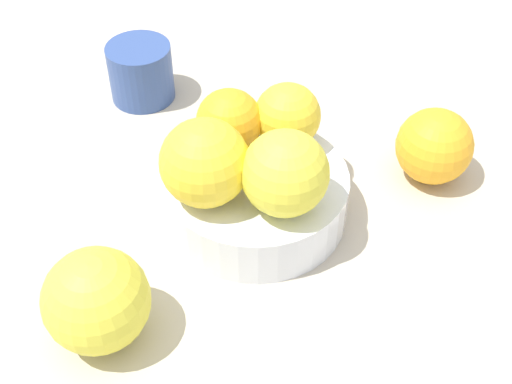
# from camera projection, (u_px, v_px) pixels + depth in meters

# --- Properties ---
(ground_plane) EXTENTS (1.10, 1.10, 0.02)m
(ground_plane) POSITION_uv_depth(u_px,v_px,m) (256.00, 221.00, 0.68)
(ground_plane) COLOR #BCB29E
(fruit_bowl) EXTENTS (0.17, 0.17, 0.05)m
(fruit_bowl) POSITION_uv_depth(u_px,v_px,m) (256.00, 197.00, 0.65)
(fruit_bowl) COLOR silver
(fruit_bowl) RESTS_ON ground_plane
(orange_in_bowl_0) EXTENTS (0.08, 0.08, 0.08)m
(orange_in_bowl_0) POSITION_uv_depth(u_px,v_px,m) (205.00, 163.00, 0.59)
(orange_in_bowl_0) COLOR yellow
(orange_in_bowl_0) RESTS_ON fruit_bowl
(orange_in_bowl_1) EXTENTS (0.06, 0.06, 0.06)m
(orange_in_bowl_1) POSITION_uv_depth(u_px,v_px,m) (287.00, 116.00, 0.65)
(orange_in_bowl_1) COLOR yellow
(orange_in_bowl_1) RESTS_ON fruit_bowl
(orange_in_bowl_2) EXTENTS (0.06, 0.06, 0.06)m
(orange_in_bowl_2) POSITION_uv_depth(u_px,v_px,m) (229.00, 121.00, 0.64)
(orange_in_bowl_2) COLOR #F9A823
(orange_in_bowl_2) RESTS_ON fruit_bowl
(orange_in_bowl_3) EXTENTS (0.08, 0.08, 0.08)m
(orange_in_bowl_3) POSITION_uv_depth(u_px,v_px,m) (285.00, 173.00, 0.58)
(orange_in_bowl_3) COLOR yellow
(orange_in_bowl_3) RESTS_ON fruit_bowl
(orange_loose_0) EXTENTS (0.08, 0.08, 0.08)m
(orange_loose_0) POSITION_uv_depth(u_px,v_px,m) (434.00, 146.00, 0.68)
(orange_loose_0) COLOR #F9A823
(orange_loose_0) RESTS_ON ground_plane
(orange_loose_1) EXTENTS (0.09, 0.09, 0.09)m
(orange_loose_1) POSITION_uv_depth(u_px,v_px,m) (96.00, 300.00, 0.54)
(orange_loose_1) COLOR yellow
(orange_loose_1) RESTS_ON ground_plane
(ceramic_cup) EXTENTS (0.07, 0.07, 0.07)m
(ceramic_cup) POSITION_uv_depth(u_px,v_px,m) (141.00, 72.00, 0.78)
(ceramic_cup) COLOR #334C8C
(ceramic_cup) RESTS_ON ground_plane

